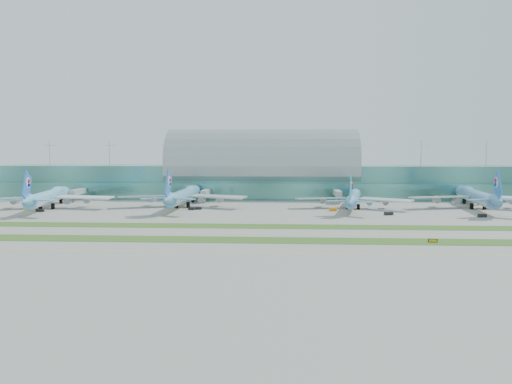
# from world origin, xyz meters

# --- Properties ---
(ground) EXTENTS (700.00, 700.00, 0.00)m
(ground) POSITION_xyz_m (0.00, 0.00, 0.00)
(ground) COLOR gray
(ground) RESTS_ON ground
(terminal) EXTENTS (340.00, 69.10, 36.00)m
(terminal) POSITION_xyz_m (0.01, 128.79, 14.23)
(terminal) COLOR #3D7A75
(terminal) RESTS_ON ground
(grass_strip_near) EXTENTS (420.00, 12.00, 0.08)m
(grass_strip_near) POSITION_xyz_m (0.00, -28.00, 0.04)
(grass_strip_near) COLOR #2D591E
(grass_strip_near) RESTS_ON ground
(grass_strip_far) EXTENTS (420.00, 12.00, 0.08)m
(grass_strip_far) POSITION_xyz_m (0.00, 2.00, 0.04)
(grass_strip_far) COLOR #2D591E
(grass_strip_far) RESTS_ON ground
(taxiline_a) EXTENTS (420.00, 0.35, 0.01)m
(taxiline_a) POSITION_xyz_m (0.00, -48.00, 0.01)
(taxiline_a) COLOR yellow
(taxiline_a) RESTS_ON ground
(taxiline_b) EXTENTS (420.00, 0.35, 0.01)m
(taxiline_b) POSITION_xyz_m (0.00, -14.00, 0.01)
(taxiline_b) COLOR yellow
(taxiline_b) RESTS_ON ground
(taxiline_c) EXTENTS (420.00, 0.35, 0.01)m
(taxiline_c) POSITION_xyz_m (0.00, 18.00, 0.01)
(taxiline_c) COLOR yellow
(taxiline_c) RESTS_ON ground
(taxiline_d) EXTENTS (420.00, 0.35, 0.01)m
(taxiline_d) POSITION_xyz_m (0.00, 40.00, 0.01)
(taxiline_d) COLOR yellow
(taxiline_d) RESTS_ON ground
(airliner_a) EXTENTS (65.73, 75.50, 20.88)m
(airliner_a) POSITION_xyz_m (-105.84, 56.37, 6.44)
(airliner_a) COLOR #67B7E4
(airliner_a) RESTS_ON ground
(airliner_b) EXTENTS (67.34, 76.30, 21.03)m
(airliner_b) POSITION_xyz_m (-38.38, 67.00, 6.49)
(airliner_b) COLOR #5EA7CF
(airliner_b) RESTS_ON ground
(airliner_c) EXTENTS (58.03, 66.63, 18.42)m
(airliner_c) POSITION_xyz_m (49.12, 64.78, 5.68)
(airliner_c) COLOR #65A7E0
(airliner_c) RESTS_ON ground
(airliner_d) EXTENTS (67.32, 76.83, 21.14)m
(airliner_d) POSITION_xyz_m (111.49, 68.56, 6.52)
(airliner_d) COLOR #5991C5
(airliner_d) RESTS_ON ground
(gse_a) EXTENTS (3.72, 2.29, 1.50)m
(gse_a) POSITION_xyz_m (-114.50, 51.35, 0.75)
(gse_a) COLOR #EBA50D
(gse_a) RESTS_ON ground
(gse_b) EXTENTS (3.94, 2.36, 1.32)m
(gse_b) POSITION_xyz_m (-103.43, 42.16, 0.66)
(gse_b) COLOR black
(gse_b) RESTS_ON ground
(gse_c) EXTENTS (3.66, 2.77, 1.42)m
(gse_c) POSITION_xyz_m (-31.88, 53.94, 0.71)
(gse_c) COLOR black
(gse_c) RESTS_ON ground
(gse_d) EXTENTS (3.84, 2.34, 1.26)m
(gse_d) POSITION_xyz_m (-29.03, 55.88, 0.63)
(gse_d) COLOR black
(gse_d) RESTS_ON ground
(gse_e) EXTENTS (3.93, 2.72, 1.51)m
(gse_e) POSITION_xyz_m (37.89, 53.80, 0.75)
(gse_e) COLOR orange
(gse_e) RESTS_ON ground
(gse_f) EXTENTS (4.24, 2.95, 1.43)m
(gse_f) POSITION_xyz_m (61.67, 39.29, 0.71)
(gse_f) COLOR black
(gse_f) RESTS_ON ground
(gse_g) EXTENTS (3.87, 2.34, 1.49)m
(gse_g) POSITION_xyz_m (101.47, 34.07, 0.74)
(gse_g) COLOR black
(gse_g) RESTS_ON ground
(taxiway_sign_east) EXTENTS (2.84, 1.06, 1.22)m
(taxiway_sign_east) POSITION_xyz_m (61.59, -28.95, 0.60)
(taxiway_sign_east) COLOR black
(taxiway_sign_east) RESTS_ON ground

